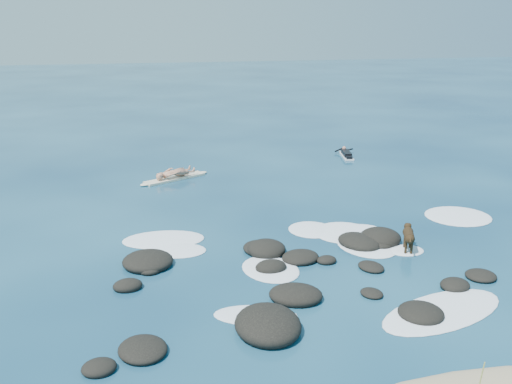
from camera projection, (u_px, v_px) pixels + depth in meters
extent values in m
plane|color=#0A2642|center=(340.00, 256.00, 16.86)|extent=(160.00, 160.00, 0.00)
cylinder|color=#95A04D|center=(480.00, 382.00, 10.09)|extent=(0.05, 0.11, 0.85)
ellipsoid|color=black|center=(148.00, 261.00, 16.18)|extent=(1.72, 1.74, 0.47)
ellipsoid|color=black|center=(455.00, 285.00, 14.80)|extent=(0.95, 0.87, 0.34)
ellipsoid|color=black|center=(372.00, 293.00, 14.43)|extent=(0.73, 0.78, 0.20)
ellipsoid|color=black|center=(327.00, 260.00, 16.37)|extent=(0.65, 0.57, 0.26)
ellipsoid|color=black|center=(296.00, 295.00, 14.21)|extent=(1.65, 1.50, 0.45)
ellipsoid|color=black|center=(421.00, 313.00, 13.38)|extent=(1.24, 1.25, 0.37)
ellipsoid|color=black|center=(143.00, 349.00, 11.93)|extent=(1.31, 1.37, 0.32)
ellipsoid|color=black|center=(266.00, 249.00, 17.01)|extent=(1.44, 1.46, 0.51)
ellipsoid|color=black|center=(481.00, 276.00, 15.39)|extent=(1.02, 1.00, 0.25)
ellipsoid|color=black|center=(268.00, 325.00, 12.74)|extent=(1.55, 1.81, 0.63)
ellipsoid|color=black|center=(260.00, 248.00, 17.18)|extent=(1.12, 1.28, 0.32)
ellipsoid|color=black|center=(371.00, 267.00, 15.95)|extent=(0.88, 0.99, 0.23)
ellipsoid|color=black|center=(99.00, 368.00, 11.31)|extent=(0.77, 0.70, 0.29)
ellipsoid|color=black|center=(380.00, 238.00, 17.88)|extent=(1.76, 1.77, 0.55)
ellipsoid|color=black|center=(150.00, 269.00, 15.79)|extent=(0.86, 0.89, 0.28)
ellipsoid|color=black|center=(300.00, 257.00, 16.52)|extent=(1.39, 1.29, 0.34)
ellipsoid|color=black|center=(271.00, 267.00, 15.84)|extent=(0.94, 0.78, 0.39)
ellipsoid|color=black|center=(378.00, 243.00, 17.61)|extent=(1.22, 1.24, 0.32)
ellipsoid|color=black|center=(128.00, 286.00, 14.77)|extent=(0.83, 0.70, 0.33)
ellipsoid|color=black|center=(359.00, 242.00, 17.61)|extent=(1.58, 1.76, 0.43)
ellipsoid|color=white|center=(164.00, 240.00, 18.06)|extent=(2.74, 1.86, 0.12)
ellipsoid|color=white|center=(458.00, 216.00, 20.20)|extent=(2.41, 2.30, 0.12)
ellipsoid|color=white|center=(312.00, 230.00, 18.91)|extent=(1.87, 1.94, 0.12)
ellipsoid|color=white|center=(256.00, 315.00, 13.44)|extent=(2.21, 1.53, 0.12)
ellipsoid|color=white|center=(366.00, 246.00, 17.53)|extent=(2.16, 2.44, 0.12)
ellipsoid|color=white|center=(271.00, 269.00, 15.93)|extent=(1.91, 2.22, 0.12)
ellipsoid|color=white|center=(443.00, 311.00, 13.63)|extent=(3.98, 2.64, 0.12)
ellipsoid|color=white|center=(178.00, 251.00, 17.19)|extent=(1.95, 1.55, 0.12)
ellipsoid|color=white|center=(344.00, 233.00, 18.65)|extent=(2.18, 2.20, 0.12)
ellipsoid|color=white|center=(355.00, 229.00, 18.93)|extent=(1.75, 1.08, 0.12)
ellipsoid|color=white|center=(406.00, 251.00, 17.20)|extent=(1.10, 0.90, 0.12)
cube|color=beige|center=(175.00, 178.00, 24.86)|extent=(2.79, 1.84, 0.09)
ellipsoid|color=beige|center=(201.00, 173.00, 25.75)|extent=(0.65, 0.55, 0.10)
ellipsoid|color=beige|center=(146.00, 184.00, 23.96)|extent=(0.65, 0.55, 0.10)
imported|color=tan|center=(174.00, 157.00, 24.57)|extent=(0.70, 0.80, 1.85)
cube|color=white|center=(346.00, 156.00, 28.99)|extent=(0.84, 2.00, 0.07)
ellipsoid|color=white|center=(343.00, 152.00, 29.92)|extent=(0.32, 0.47, 0.07)
cube|color=black|center=(346.00, 153.00, 28.95)|extent=(0.59, 1.25, 0.20)
sphere|color=tan|center=(344.00, 148.00, 29.58)|extent=(0.24, 0.24, 0.20)
cylinder|color=black|center=(339.00, 150.00, 29.74)|extent=(0.50, 0.17, 0.22)
cylinder|color=black|center=(348.00, 150.00, 29.75)|extent=(0.45, 0.35, 0.22)
cube|color=black|center=(349.00, 157.00, 28.32)|extent=(0.40, 0.54, 0.12)
cylinder|color=black|center=(409.00, 235.00, 16.96)|extent=(0.53, 0.70, 0.31)
sphere|color=black|center=(408.00, 232.00, 17.23)|extent=(0.42, 0.42, 0.32)
sphere|color=black|center=(410.00, 239.00, 16.69)|extent=(0.38, 0.38, 0.29)
sphere|color=black|center=(408.00, 227.00, 17.37)|extent=(0.30, 0.30, 0.23)
cone|color=black|center=(407.00, 226.00, 17.50)|extent=(0.17, 0.18, 0.12)
cone|color=black|center=(406.00, 224.00, 17.34)|extent=(0.13, 0.11, 0.11)
cone|color=black|center=(410.00, 224.00, 17.32)|extent=(0.13, 0.11, 0.11)
cylinder|color=black|center=(405.00, 243.00, 17.27)|extent=(0.10, 0.10, 0.41)
cylinder|color=black|center=(410.00, 243.00, 17.25)|extent=(0.10, 0.10, 0.41)
cylinder|color=black|center=(406.00, 248.00, 16.86)|extent=(0.10, 0.10, 0.41)
cylinder|color=black|center=(411.00, 249.00, 16.83)|extent=(0.10, 0.10, 0.41)
cylinder|color=black|center=(410.00, 239.00, 16.54)|extent=(0.17, 0.30, 0.18)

